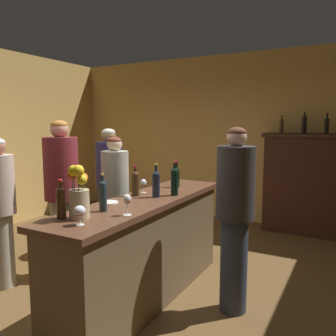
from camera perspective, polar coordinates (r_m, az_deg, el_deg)
The scene contains 23 objects.
floor at distance 3.87m, azimuth -8.65°, elevation -18.74°, with size 8.05×8.05×0.00m, color brown.
wall_back at distance 6.29m, azimuth 8.79°, elevation 4.91°, with size 5.99×0.12×2.89m, color tan.
bar_counter at distance 3.41m, azimuth -3.74°, elevation -13.17°, with size 0.59×2.36×1.00m.
display_cabinet at distance 5.72m, azimuth 21.09°, elevation -2.10°, with size 1.16×0.43×1.55m.
wine_bottle_syrah at distance 3.31m, azimuth -1.98°, elevation -2.43°, with size 0.07×0.07×0.33m.
wine_bottle_malbec at distance 3.84m, azimuth 1.43°, elevation -1.27°, with size 0.07×0.07×0.29m.
wine_bottle_riesling at distance 3.38m, azimuth -5.41°, elevation -2.31°, with size 0.08×0.08×0.29m.
wine_bottle_merlot at distance 2.69m, azimuth -17.25°, elevation -5.18°, with size 0.07×0.07×0.29m.
wine_bottle_chardonnay at distance 3.39m, azimuth 1.07°, elevation -2.00°, with size 0.07×0.07×0.33m.
wine_bottle_rose at distance 2.82m, azimuth -10.70°, elevation -4.32°, with size 0.06×0.06×0.31m.
wine_glass_front at distance 3.52m, azimuth -4.08°, elevation -2.58°, with size 0.06×0.06×0.14m.
wine_glass_mid at distance 2.48m, azimuth -14.38°, elevation -7.01°, with size 0.08×0.08×0.14m.
wine_glass_rear at distance 2.67m, azimuth -6.77°, elevation -5.34°, with size 0.07×0.07×0.16m.
flower_arrangement at distance 2.63m, azimuth -14.51°, elevation -4.18°, with size 0.16×0.15×0.41m.
cheese_plate at distance 3.12m, azimuth -9.73°, elevation -5.63°, with size 0.17×0.17×0.01m, color white.
display_bottle_left at distance 5.70m, azimuth 18.22°, elevation 6.73°, with size 0.06×0.06×0.29m.
display_bottle_midleft at distance 5.65m, azimuth 21.56°, elevation 6.85°, with size 0.07×0.07×0.33m.
display_bottle_center at distance 5.62m, azimuth 24.73°, elevation 6.51°, with size 0.07×0.07×0.31m.
patron_in_navy at distance 3.94m, azimuth -25.94°, elevation -5.66°, with size 0.30×0.30×1.56m.
patron_tall at distance 4.71m, azimuth -9.62°, elevation -2.58°, with size 0.36×0.36×1.64m.
patron_by_cabinet at distance 3.98m, azimuth -17.11°, elevation -3.82°, with size 0.37×0.37×1.73m.
patron_in_grey at distance 4.04m, azimuth -8.67°, elevation -4.76°, with size 0.31×0.31×1.55m.
bartender at distance 3.14m, azimuth 11.00°, elevation -7.21°, with size 0.34×0.34×1.67m.
Camera 1 is at (2.13, -2.76, 1.69)m, focal length 36.94 mm.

